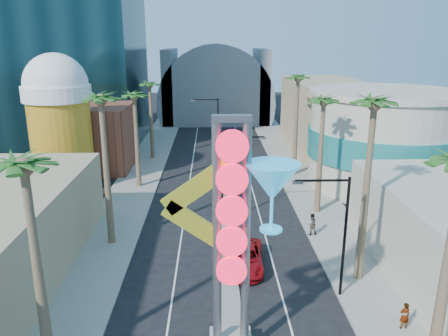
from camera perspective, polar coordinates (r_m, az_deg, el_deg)
The scene contains 22 objects.
sidewalk_west at distance 54.24m, azimuth -10.70°, elevation -0.66°, with size 5.00×100.00×0.15m, color gray.
sidewalk_east at distance 54.56m, azimuth 9.41°, elevation -0.49°, with size 5.00×100.00×0.15m, color gray.
median at distance 56.44m, azimuth -0.67°, elevation 0.31°, with size 1.60×84.00×0.15m, color gray.
brick_filler_west at distance 57.48m, azimuth -16.88°, elevation 3.93°, with size 10.00×10.00×8.00m, color brown.
filler_east at distance 67.26m, azimuth 13.02°, elevation 6.82°, with size 10.00×20.00×10.00m, color tan.
beer_mug at distance 49.56m, azimuth -20.71°, elevation 6.20°, with size 7.00×7.00×14.50m.
turquoise_building at distance 51.02m, azimuth 20.17°, elevation 3.54°, with size 16.60×16.60×10.60m.
canopy at distance 88.95m, azimuth -1.08°, elevation 9.05°, with size 22.00×16.00×22.00m.
neon_sign at distance 21.02m, azimuth 3.22°, elevation -7.31°, with size 6.53×2.60×12.55m.
streetlight_0 at distance 37.84m, azimuth 0.62°, elevation -0.28°, with size 3.79×0.25×8.00m.
streetlight_1 at distance 61.18m, azimuth -1.30°, elevation 6.20°, with size 3.79×0.25×8.00m.
streetlight_2 at distance 27.64m, azimuth 14.65°, elevation -7.43°, with size 3.45×0.25×8.00m.
palm_0 at distance 20.76m, azimuth -24.52°, elevation -1.41°, with size 2.40×2.40×11.70m.
palm_1 at distance 33.57m, azimuth -15.72°, elevation 7.38°, with size 2.40×2.40×12.70m.
palm_2 at distance 47.33m, azimuth -11.62°, elevation 8.49°, with size 2.40×2.40×11.20m.
palm_3 at distance 59.10m, azimuth -9.67°, elevation 10.12°, with size 2.40×2.40×11.20m.
palm_5 at distance 28.38m, azimuth 18.93°, elevation 6.44°, with size 2.40×2.40×13.20m.
palm_6 at distance 39.90m, azimuth 12.86°, elevation 7.63°, with size 2.40×2.40×11.70m.
palm_7 at distance 51.41m, azimuth 9.63°, elevation 10.71°, with size 2.40×2.40×12.70m.
red_pickup at distance 31.89m, azimuth 2.73°, elevation -11.61°, with size 2.57×5.58×1.55m, color #AB0D13.
pedestrian_a at distance 27.60m, azimuth 22.51°, elevation -17.40°, with size 0.59×0.39×1.63m, color gray.
pedestrian_b at distance 37.12m, azimuth 11.35°, elevation -7.19°, with size 0.91×0.71×1.87m, color gray.
Camera 1 is at (-0.91, -16.21, 15.77)m, focal length 35.00 mm.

